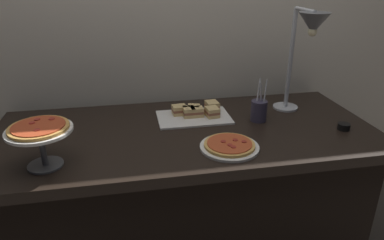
# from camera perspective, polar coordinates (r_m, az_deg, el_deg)

# --- Properties ---
(back_wall) EXTENTS (4.40, 0.04, 2.40)m
(back_wall) POSITION_cam_1_polar(r_m,az_deg,el_deg) (2.12, -3.47, 15.04)
(back_wall) COLOR beige
(back_wall) RESTS_ON ground_plane
(buffet_table) EXTENTS (1.90, 0.84, 0.76)m
(buffet_table) POSITION_cam_1_polar(r_m,az_deg,el_deg) (1.96, -0.90, -11.56)
(buffet_table) COLOR black
(buffet_table) RESTS_ON ground_plane
(heat_lamp) EXTENTS (0.15, 0.34, 0.56)m
(heat_lamp) POSITION_cam_1_polar(r_m,az_deg,el_deg) (1.86, 18.20, 12.86)
(heat_lamp) COLOR #B7BABF
(heat_lamp) RESTS_ON buffet_table
(pizza_plate_front) EXTENTS (0.27, 0.27, 0.03)m
(pizza_plate_front) POSITION_cam_1_polar(r_m,az_deg,el_deg) (1.59, 6.06, -4.16)
(pizza_plate_front) COLOR white
(pizza_plate_front) RESTS_ON buffet_table
(pizza_plate_center) EXTENTS (0.26, 0.26, 0.18)m
(pizza_plate_center) POSITION_cam_1_polar(r_m,az_deg,el_deg) (1.51, -23.36, -1.95)
(pizza_plate_center) COLOR #595B60
(pizza_plate_center) RESTS_ON buffet_table
(sandwich_platter) EXTENTS (0.39, 0.24, 0.06)m
(sandwich_platter) POSITION_cam_1_polar(r_m,az_deg,el_deg) (1.91, 0.66, 1.12)
(sandwich_platter) COLOR white
(sandwich_platter) RESTS_ON buffet_table
(sauce_cup_near) EXTENTS (0.07, 0.07, 0.04)m
(sauce_cup_near) POSITION_cam_1_polar(r_m,az_deg,el_deg) (1.93, -23.99, -0.85)
(sauce_cup_near) COLOR black
(sauce_cup_near) RESTS_ON buffet_table
(sauce_cup_far) EXTENTS (0.06, 0.06, 0.03)m
(sauce_cup_far) POSITION_cam_1_polar(r_m,az_deg,el_deg) (1.92, 23.28, -0.93)
(sauce_cup_far) COLOR black
(sauce_cup_far) RESTS_ON buffet_table
(utensil_holder) EXTENTS (0.08, 0.08, 0.23)m
(utensil_holder) POSITION_cam_1_polar(r_m,az_deg,el_deg) (1.88, 10.74, 1.58)
(utensil_holder) COLOR #383347
(utensil_holder) RESTS_ON buffet_table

